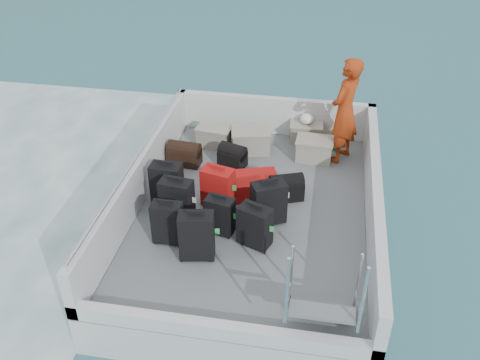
% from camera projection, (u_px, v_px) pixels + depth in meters
% --- Properties ---
extents(ground, '(160.00, 160.00, 0.00)m').
position_uv_depth(ground, '(252.00, 240.00, 8.35)').
color(ground, '#1C5364').
rests_on(ground, ground).
extents(ferry_hull, '(3.60, 5.00, 0.60)m').
position_uv_depth(ferry_hull, '(253.00, 225.00, 8.19)').
color(ferry_hull, silver).
rests_on(ferry_hull, ground).
extents(deck, '(3.30, 4.70, 0.02)m').
position_uv_depth(deck, '(253.00, 209.00, 8.02)').
color(deck, slate).
rests_on(deck, ferry_hull).
extents(deck_fittings, '(3.60, 5.00, 0.90)m').
position_uv_depth(deck_fittings, '(274.00, 204.00, 7.49)').
color(deck_fittings, silver).
rests_on(deck_fittings, deck).
extents(suitcase_0, '(0.41, 0.23, 0.63)m').
position_uv_depth(suitcase_0, '(168.00, 223.00, 7.21)').
color(suitcase_0, black).
rests_on(suitcase_0, deck).
extents(suitcase_1, '(0.49, 0.32, 0.68)m').
position_uv_depth(suitcase_1, '(177.00, 201.00, 7.58)').
color(suitcase_1, black).
rests_on(suitcase_1, deck).
extents(suitcase_2, '(0.47, 0.29, 0.66)m').
position_uv_depth(suitcase_2, '(167.00, 184.00, 7.97)').
color(suitcase_2, black).
rests_on(suitcase_2, deck).
extents(suitcase_3, '(0.49, 0.34, 0.69)m').
position_uv_depth(suitcase_3, '(197.00, 236.00, 6.93)').
color(suitcase_3, black).
rests_on(suitcase_3, deck).
extents(suitcase_4, '(0.43, 0.31, 0.57)m').
position_uv_depth(suitcase_4, '(220.00, 216.00, 7.39)').
color(suitcase_4, black).
rests_on(suitcase_4, deck).
extents(suitcase_5, '(0.51, 0.38, 0.63)m').
position_uv_depth(suitcase_5, '(218.00, 188.00, 7.91)').
color(suitcase_5, '#B8180E').
rests_on(suitcase_5, deck).
extents(suitcase_6, '(0.50, 0.41, 0.61)m').
position_uv_depth(suitcase_6, '(255.00, 227.00, 7.17)').
color(suitcase_6, black).
rests_on(suitcase_6, deck).
extents(suitcase_7, '(0.55, 0.46, 0.66)m').
position_uv_depth(suitcase_7, '(269.00, 203.00, 7.56)').
color(suitcase_7, black).
rests_on(suitcase_7, deck).
extents(suitcase_8, '(0.91, 0.73, 0.31)m').
position_uv_depth(suitcase_8, '(252.00, 185.00, 8.25)').
color(suitcase_8, '#B8180E').
rests_on(suitcase_8, deck).
extents(duffel_0, '(0.57, 0.35, 0.32)m').
position_uv_depth(duffel_0, '(184.00, 156.00, 8.98)').
color(duffel_0, black).
rests_on(duffel_0, deck).
extents(duffel_1, '(0.51, 0.43, 0.32)m').
position_uv_depth(duffel_1, '(233.00, 158.00, 8.92)').
color(duffel_1, black).
rests_on(duffel_1, deck).
extents(duffel_2, '(0.58, 0.46, 0.32)m').
position_uv_depth(duffel_2, '(286.00, 189.00, 8.15)').
color(duffel_2, black).
rests_on(duffel_2, deck).
extents(crate_0, '(0.62, 0.46, 0.34)m').
position_uv_depth(crate_0, '(215.00, 137.00, 9.50)').
color(crate_0, gray).
rests_on(crate_0, deck).
extents(crate_1, '(0.71, 0.56, 0.38)m').
position_uv_depth(crate_1, '(251.00, 141.00, 9.33)').
color(crate_1, gray).
rests_on(crate_1, deck).
extents(crate_2, '(0.57, 0.41, 0.33)m').
position_uv_depth(crate_2, '(306.00, 133.00, 9.63)').
color(crate_2, gray).
rests_on(crate_2, deck).
extents(crate_3, '(0.60, 0.43, 0.35)m').
position_uv_depth(crate_3, '(314.00, 150.00, 9.10)').
color(crate_3, gray).
rests_on(crate_3, deck).
extents(yellow_bag, '(0.28, 0.26, 0.22)m').
position_uv_depth(yellow_bag, '(332.00, 142.00, 9.45)').
color(yellow_bag, yellow).
rests_on(yellow_bag, deck).
extents(white_bag, '(0.24, 0.24, 0.18)m').
position_uv_depth(white_bag, '(307.00, 120.00, 9.49)').
color(white_bag, white).
rests_on(white_bag, crate_2).
extents(passenger, '(0.69, 0.79, 1.80)m').
position_uv_depth(passenger, '(345.00, 111.00, 8.72)').
color(passenger, '#EC4716').
rests_on(passenger, deck).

